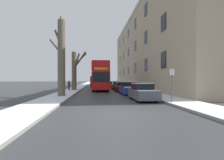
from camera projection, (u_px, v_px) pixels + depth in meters
The scene contains 15 objects.
ground_plane at pixel (123, 114), 8.58m from camera, with size 320.00×320.00×0.00m, color #303335.
sidewalk_left at pixel (85, 84), 60.86m from camera, with size 2.49×130.00×0.16m.
sidewalk_right at pixel (113, 84), 61.80m from camera, with size 2.49×130.00×0.16m.
terrace_facade_right at pixel (153, 51), 36.30m from camera, with size 9.10×46.10×15.32m.
bare_tree_left_0 at pixel (61, 57), 16.69m from camera, with size 2.06×2.75×8.12m.
bare_tree_left_1 at pixel (75, 69), 26.86m from camera, with size 2.27×3.08×6.13m.
double_decker_bus at pixel (100, 75), 27.89m from camera, with size 2.50×10.06×4.29m.
parked_car_0 at pixel (142, 92), 14.51m from camera, with size 1.69×4.11×1.42m.
parked_car_1 at pixel (129, 88), 20.07m from camera, with size 1.81×4.38×1.53m.
parked_car_2 at pixel (122, 87), 25.32m from camera, with size 1.82×4.18×1.42m.
parked_car_3 at pixel (117, 85), 31.45m from camera, with size 1.77×4.27×1.42m.
parked_car_4 at pixel (113, 85), 37.61m from camera, with size 1.79×4.16×1.35m.
oncoming_van at pixel (95, 81), 40.93m from camera, with size 2.09×5.42×2.45m.
pedestrian_left_sidewalk at pixel (69, 85), 26.12m from camera, with size 0.35×0.35×1.63m.
street_sign_post at pixel (172, 84), 12.04m from camera, with size 0.32×0.07×2.49m.
Camera 1 is at (-1.35, -8.48, 1.71)m, focal length 28.00 mm.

